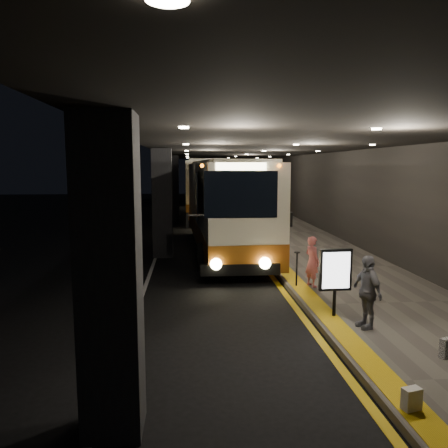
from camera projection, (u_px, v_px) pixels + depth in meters
name	position (u px, v px, depth m)	size (l,w,h in m)	color
ground	(203.00, 281.00, 14.22)	(90.00, 90.00, 0.00)	black
lane_line_white	(158.00, 251.00, 19.01)	(0.12, 50.00, 0.01)	silver
kerb_stripe_yellow	(252.00, 250.00, 19.34)	(0.18, 50.00, 0.01)	gold
sidewalk	(305.00, 248.00, 19.52)	(4.50, 50.00, 0.15)	#514C44
tactile_strip	(263.00, 246.00, 19.36)	(0.50, 50.00, 0.01)	gold
terminal_wall	(357.00, 182.00, 19.32)	(0.10, 50.00, 6.00)	black
support_columns	(162.00, 203.00, 17.76)	(0.80, 24.80, 4.40)	black
canopy	(256.00, 145.00, 18.75)	(9.00, 50.00, 0.40)	black
coach_main	(224.00, 209.00, 19.12)	(3.07, 12.33, 3.82)	beige
coach_second	(209.00, 190.00, 32.61)	(3.37, 12.99, 4.04)	beige
coach_third	(202.00, 185.00, 45.78)	(2.56, 11.68, 3.66)	beige
passenger_boarding	(312.00, 261.00, 12.91)	(0.55, 0.36, 1.51)	#CA5E5E
passenger_waiting_grey	(367.00, 292.00, 9.59)	(0.96, 0.49, 1.63)	#545359
bag_polka	(447.00, 348.00, 8.16)	(0.30, 0.13, 0.37)	black
bag_plain	(412.00, 399.00, 6.39)	(0.27, 0.16, 0.34)	silver
info_sign	(335.00, 271.00, 10.26)	(0.77, 0.15, 1.63)	black
stanchion_post	(297.00, 269.00, 12.96)	(0.05, 0.05, 1.02)	black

